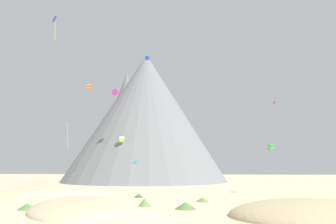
{
  "coord_description": "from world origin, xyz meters",
  "views": [
    {
      "loc": [
        5.23,
        -31.88,
        4.99
      ],
      "look_at": [
        -0.95,
        33.65,
        16.95
      ],
      "focal_mm": 32.75,
      "sensor_mm": 36.0,
      "label": 1
    }
  ],
  "objects_px": {
    "bush_far_right": "(139,196)",
    "kite_blue_high": "(148,58)",
    "kite_gold_mid": "(67,129)",
    "kite_indigo_high": "(55,22)",
    "kite_orange_mid": "(89,87)",
    "kite_green_low": "(271,147)",
    "bush_scatter_east": "(145,202)",
    "kite_cyan_low": "(136,164)",
    "rock_massif": "(141,120)",
    "bush_near_left": "(185,206)",
    "kite_rainbow_mid": "(274,103)",
    "kite_magenta_mid": "(115,92)",
    "bush_near_right": "(263,213)",
    "bush_mid_center": "(203,200)",
    "kite_lime_low": "(121,140)",
    "bush_far_left": "(27,206)"
  },
  "relations": [
    {
      "from": "bush_far_right",
      "to": "kite_blue_high",
      "type": "relative_size",
      "value": 0.35
    },
    {
      "from": "kite_gold_mid",
      "to": "kite_indigo_high",
      "type": "distance_m",
      "value": 24.91
    },
    {
      "from": "kite_orange_mid",
      "to": "kite_green_low",
      "type": "relative_size",
      "value": 0.32
    },
    {
      "from": "kite_orange_mid",
      "to": "kite_gold_mid",
      "type": "relative_size",
      "value": 0.23
    },
    {
      "from": "bush_scatter_east",
      "to": "kite_cyan_low",
      "type": "bearing_deg",
      "value": 102.92
    },
    {
      "from": "bush_far_right",
      "to": "rock_massif",
      "type": "height_order",
      "value": "rock_massif"
    },
    {
      "from": "bush_near_left",
      "to": "kite_gold_mid",
      "type": "distance_m",
      "value": 42.93
    },
    {
      "from": "kite_rainbow_mid",
      "to": "kite_indigo_high",
      "type": "relative_size",
      "value": 0.16
    },
    {
      "from": "kite_blue_high",
      "to": "kite_magenta_mid",
      "type": "height_order",
      "value": "kite_blue_high"
    },
    {
      "from": "bush_scatter_east",
      "to": "kite_indigo_high",
      "type": "height_order",
      "value": "kite_indigo_high"
    },
    {
      "from": "bush_near_left",
      "to": "kite_gold_mid",
      "type": "height_order",
      "value": "kite_gold_mid"
    },
    {
      "from": "bush_near_right",
      "to": "bush_near_left",
      "type": "height_order",
      "value": "bush_near_right"
    },
    {
      "from": "rock_massif",
      "to": "kite_green_low",
      "type": "xyz_separation_m",
      "value": [
        34.98,
        -52.81,
        -13.78
      ]
    },
    {
      "from": "bush_mid_center",
      "to": "kite_indigo_high",
      "type": "distance_m",
      "value": 42.16
    },
    {
      "from": "kite_blue_high",
      "to": "kite_rainbow_mid",
      "type": "distance_m",
      "value": 36.2
    },
    {
      "from": "kite_lime_low",
      "to": "kite_green_low",
      "type": "distance_m",
      "value": 47.53
    },
    {
      "from": "bush_far_right",
      "to": "kite_cyan_low",
      "type": "xyz_separation_m",
      "value": [
        -7.46,
        34.0,
        5.63
      ]
    },
    {
      "from": "kite_gold_mid",
      "to": "kite_rainbow_mid",
      "type": "xyz_separation_m",
      "value": [
        48.72,
        6.03,
        6.61
      ]
    },
    {
      "from": "bush_far_right",
      "to": "kite_indigo_high",
      "type": "distance_m",
      "value": 35.95
    },
    {
      "from": "bush_scatter_east",
      "to": "kite_orange_mid",
      "type": "relative_size",
      "value": 1.28
    },
    {
      "from": "bush_mid_center",
      "to": "kite_blue_high",
      "type": "bearing_deg",
      "value": 112.62
    },
    {
      "from": "bush_mid_center",
      "to": "kite_orange_mid",
      "type": "distance_m",
      "value": 47.99
    },
    {
      "from": "bush_scatter_east",
      "to": "kite_magenta_mid",
      "type": "bearing_deg",
      "value": 111.28
    },
    {
      "from": "kite_blue_high",
      "to": "kite_lime_low",
      "type": "xyz_separation_m",
      "value": [
        -9.25,
        9.23,
        -22.19
      ]
    },
    {
      "from": "bush_far_left",
      "to": "bush_scatter_east",
      "type": "xyz_separation_m",
      "value": [
        13.59,
        4.56,
        0.13
      ]
    },
    {
      "from": "bush_far_right",
      "to": "kite_orange_mid",
      "type": "height_order",
      "value": "kite_orange_mid"
    },
    {
      "from": "kite_blue_high",
      "to": "bush_far_right",
      "type": "bearing_deg",
      "value": 116.8
    },
    {
      "from": "kite_gold_mid",
      "to": "kite_cyan_low",
      "type": "relative_size",
      "value": 1.54
    },
    {
      "from": "bush_mid_center",
      "to": "kite_indigo_high",
      "type": "relative_size",
      "value": 0.39
    },
    {
      "from": "bush_far_left",
      "to": "bush_scatter_east",
      "type": "relative_size",
      "value": 1.25
    },
    {
      "from": "bush_near_left",
      "to": "kite_magenta_mid",
      "type": "bearing_deg",
      "value": 116.44
    },
    {
      "from": "bush_near_left",
      "to": "kite_cyan_low",
      "type": "height_order",
      "value": "kite_cyan_low"
    },
    {
      "from": "kite_blue_high",
      "to": "bush_mid_center",
      "type": "bearing_deg",
      "value": 132.46
    },
    {
      "from": "kite_green_low",
      "to": "kite_gold_mid",
      "type": "height_order",
      "value": "kite_gold_mid"
    },
    {
      "from": "kite_green_low",
      "to": "kite_magenta_mid",
      "type": "bearing_deg",
      "value": -41.64
    },
    {
      "from": "bush_near_right",
      "to": "bush_scatter_east",
      "type": "relative_size",
      "value": 1.12
    },
    {
      "from": "bush_mid_center",
      "to": "kite_rainbow_mid",
      "type": "distance_m",
      "value": 38.12
    },
    {
      "from": "bush_far_left",
      "to": "bush_near_left",
      "type": "distance_m",
      "value": 19.16
    },
    {
      "from": "kite_blue_high",
      "to": "kite_cyan_low",
      "type": "xyz_separation_m",
      "value": [
        -4.02,
        5.75,
        -29.4
      ]
    },
    {
      "from": "bush_scatter_east",
      "to": "bush_near_right",
      "type": "bearing_deg",
      "value": -29.28
    },
    {
      "from": "bush_mid_center",
      "to": "kite_cyan_low",
      "type": "height_order",
      "value": "kite_cyan_low"
    },
    {
      "from": "bush_near_left",
      "to": "kite_magenta_mid",
      "type": "xyz_separation_m",
      "value": [
        -20.93,
        42.09,
        25.16
      ]
    },
    {
      "from": "bush_far_right",
      "to": "bush_near_right",
      "type": "bearing_deg",
      "value": -49.41
    },
    {
      "from": "kite_blue_high",
      "to": "kite_indigo_high",
      "type": "xyz_separation_m",
      "value": [
        -13.06,
        -29.46,
        -3.12
      ]
    },
    {
      "from": "bush_near_right",
      "to": "bush_mid_center",
      "type": "xyz_separation_m",
      "value": [
        -5.93,
        13.72,
        -0.12
      ]
    },
    {
      "from": "kite_orange_mid",
      "to": "bush_far_left",
      "type": "bearing_deg",
      "value": -7.17
    },
    {
      "from": "kite_blue_high",
      "to": "kite_magenta_mid",
      "type": "xyz_separation_m",
      "value": [
        -9.01,
        -0.25,
        -9.76
      ]
    },
    {
      "from": "kite_gold_mid",
      "to": "kite_cyan_low",
      "type": "bearing_deg",
      "value": -16.83
    },
    {
      "from": "bush_near_left",
      "to": "kite_lime_low",
      "type": "height_order",
      "value": "kite_lime_low"
    },
    {
      "from": "bush_scatter_east",
      "to": "kite_lime_low",
      "type": "height_order",
      "value": "kite_lime_low"
    }
  ]
}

